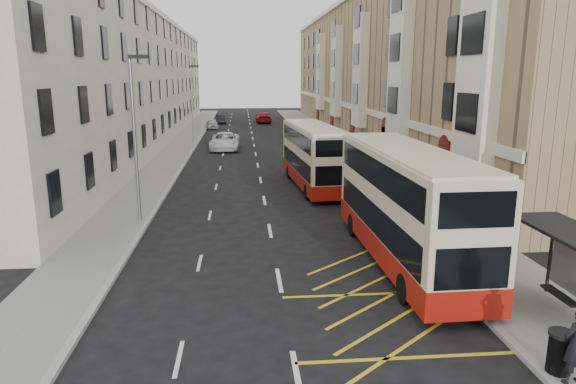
{
  "coord_description": "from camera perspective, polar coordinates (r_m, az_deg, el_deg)",
  "views": [
    {
      "loc": [
        -1.23,
        -13.28,
        7.26
      ],
      "look_at": [
        0.74,
        8.6,
        2.19
      ],
      "focal_mm": 32.0,
      "sensor_mm": 36.0,
      "label": 1
    }
  ],
  "objects": [
    {
      "name": "street_lamp_far",
      "position": [
        55.58,
        -10.58,
        10.06
      ],
      "size": [
        0.93,
        0.18,
        8.0
      ],
      "color": "slate",
      "rests_on": "pavement_left"
    },
    {
      "name": "street_lamp_near",
      "position": [
        25.93,
        -16.61,
        6.64
      ],
      "size": [
        0.93,
        0.18,
        8.0
      ],
      "color": "slate",
      "rests_on": "pavement_left"
    },
    {
      "name": "white_van",
      "position": [
        50.87,
        -7.03,
        5.63
      ],
      "size": [
        2.88,
        6.03,
        1.66
      ],
      "primitive_type": "imported",
      "rotation": [
        0.0,
        0.0,
        -0.02
      ],
      "color": "silver",
      "rests_on": "ground"
    },
    {
      "name": "car_silver",
      "position": [
        70.55,
        -8.42,
        7.49
      ],
      "size": [
        1.93,
        4.03,
        1.33
      ],
      "primitive_type": "imported",
      "rotation": [
        0.0,
        0.0,
        0.09
      ],
      "color": "#9B9DA2",
      "rests_on": "ground"
    },
    {
      "name": "kerb_left",
      "position": [
        44.13,
        -11.29,
        3.36
      ],
      "size": [
        0.25,
        120.0,
        0.15
      ],
      "primitive_type": "cube",
      "color": "#9A9994",
      "rests_on": "ground"
    },
    {
      "name": "car_dark",
      "position": [
        78.32,
        -7.46,
        8.04
      ],
      "size": [
        1.42,
        4.01,
        1.32
      ],
      "primitive_type": "imported",
      "rotation": [
        0.0,
        0.0,
        0.01
      ],
      "color": "black",
      "rests_on": "ground"
    },
    {
      "name": "guard_railing",
      "position": [
        21.43,
        15.62,
        -4.9
      ],
      "size": [
        0.06,
        6.56,
        1.01
      ],
      "color": "red",
      "rests_on": "pavement_right"
    },
    {
      "name": "pavement_left",
      "position": [
        44.32,
        -13.22,
        3.31
      ],
      "size": [
        3.0,
        120.0,
        0.15
      ],
      "primitive_type": "cube",
      "color": "slate",
      "rests_on": "ground"
    },
    {
      "name": "pedestrian_near",
      "position": [
        14.11,
        29.38,
        -14.65
      ],
      "size": [
        0.77,
        0.57,
        1.92
      ],
      "primitive_type": "imported",
      "rotation": [
        0.0,
        0.0,
        3.31
      ],
      "color": "black",
      "rests_on": "pavement_right"
    },
    {
      "name": "pavement_right",
      "position": [
        44.83,
        6.82,
        3.67
      ],
      "size": [
        4.0,
        120.0,
        0.15
      ],
      "primitive_type": "cube",
      "color": "slate",
      "rests_on": "ground"
    },
    {
      "name": "terrace_left",
      "position": [
        60.04,
        -17.23,
        11.71
      ],
      "size": [
        9.18,
        79.0,
        13.25
      ],
      "color": "silver",
      "rests_on": "ground"
    },
    {
      "name": "double_decker_front",
      "position": [
        20.24,
        12.96,
        -1.52
      ],
      "size": [
        2.82,
        11.4,
        4.53
      ],
      "rotation": [
        0.0,
        0.0,
        0.02
      ],
      "color": "beige",
      "rests_on": "ground"
    },
    {
      "name": "ground",
      "position": [
        15.19,
        0.15,
        -15.58
      ],
      "size": [
        200.0,
        200.0,
        0.0
      ],
      "primitive_type": "plane",
      "color": "black",
      "rests_on": "ground"
    },
    {
      "name": "litter_bin",
      "position": [
        14.59,
        27.98,
        -15.37
      ],
      "size": [
        0.64,
        0.64,
        1.06
      ],
      "color": "black",
      "rests_on": "pavement_right"
    },
    {
      "name": "road_markings",
      "position": [
        58.74,
        -3.92,
        5.86
      ],
      "size": [
        10.0,
        110.0,
        0.01
      ],
      "primitive_type": null,
      "color": "silver",
      "rests_on": "ground"
    },
    {
      "name": "car_red",
      "position": [
        78.69,
        -2.76,
        8.26
      ],
      "size": [
        2.31,
        5.51,
        1.59
      ],
      "primitive_type": "imported",
      "rotation": [
        0.0,
        0.0,
        3.16
      ],
      "color": "#B0121D",
      "rests_on": "ground"
    },
    {
      "name": "kerb_right",
      "position": [
        44.47,
        4.3,
        3.65
      ],
      "size": [
        0.25,
        120.0,
        0.15
      ],
      "primitive_type": "cube",
      "color": "#9A9994",
      "rests_on": "ground"
    },
    {
      "name": "pedestrian_far",
      "position": [
        17.73,
        20.8,
        -8.49
      ],
      "size": [
        1.1,
        0.68,
        1.75
      ],
      "primitive_type": "imported",
      "rotation": [
        0.0,
        0.0,
        2.87
      ],
      "color": "black",
      "rests_on": "pavement_right"
    },
    {
      "name": "terrace_right",
      "position": [
        60.83,
        10.49,
        13.02
      ],
      "size": [
        10.75,
        79.0,
        15.25
      ],
      "color": "#A1835E",
      "rests_on": "ground"
    },
    {
      "name": "double_decker_rear",
      "position": [
        33.34,
        2.82,
        4.01
      ],
      "size": [
        3.09,
        10.34,
        4.07
      ],
      "rotation": [
        0.0,
        0.0,
        0.07
      ],
      "color": "beige",
      "rests_on": "ground"
    }
  ]
}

